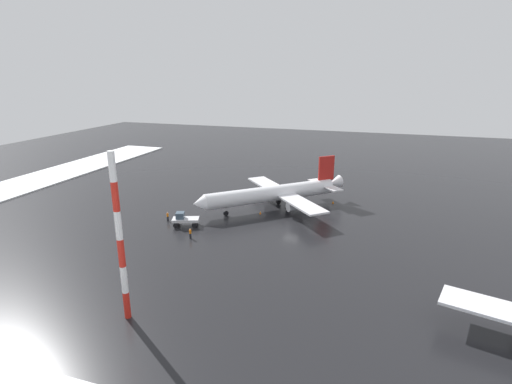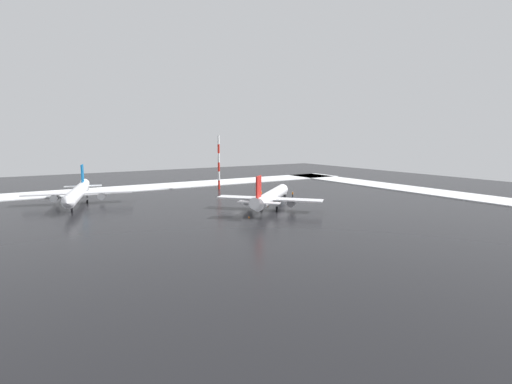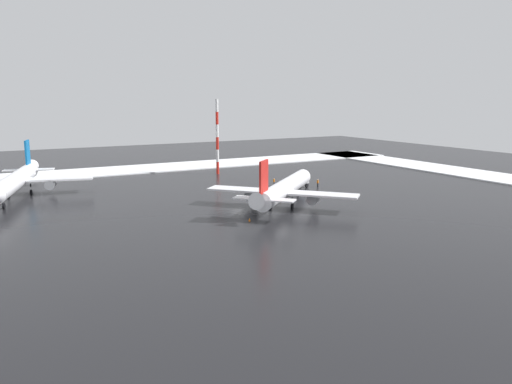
{
  "view_description": "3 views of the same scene",
  "coord_description": "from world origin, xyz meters",
  "px_view_note": "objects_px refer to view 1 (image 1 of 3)",
  "views": [
    {
      "loc": [
        14.14,
        -64.45,
        25.98
      ],
      "look_at": [
        -7.22,
        1.96,
        4.9
      ],
      "focal_mm": 28.0,
      "sensor_mm": 36.0,
      "label": 1
    },
    {
      "loc": [
        51.11,
        90.29,
        18.45
      ],
      "look_at": [
        -2.74,
        4.7,
        4.12
      ],
      "focal_mm": 28.0,
      "sensor_mm": 36.0,
      "label": 2
    },
    {
      "loc": [
        41.24,
        80.88,
        18.85
      ],
      "look_at": [
        -1.73,
        3.92,
        2.21
      ],
      "focal_mm": 35.0,
      "sensor_mm": 36.0,
      "label": 3
    }
  ],
  "objects_px": {
    "ground_crew_by_nose_gear": "(168,216)",
    "ground_crew_mid_apron": "(190,233)",
    "traffic_cone_near_nose": "(260,213)",
    "pushback_tug": "(184,219)",
    "antenna_mast": "(120,239)",
    "traffic_cone_mid_line": "(333,202)",
    "airplane_parked_starboard": "(275,193)"
  },
  "relations": [
    {
      "from": "airplane_parked_starboard",
      "to": "pushback_tug",
      "type": "height_order",
      "value": "airplane_parked_starboard"
    },
    {
      "from": "traffic_cone_mid_line",
      "to": "airplane_parked_starboard",
      "type": "bearing_deg",
      "value": -147.48
    },
    {
      "from": "traffic_cone_mid_line",
      "to": "ground_crew_by_nose_gear",
      "type": "bearing_deg",
      "value": -144.46
    },
    {
      "from": "ground_crew_by_nose_gear",
      "to": "traffic_cone_near_nose",
      "type": "distance_m",
      "value": 17.22
    },
    {
      "from": "pushback_tug",
      "to": "ground_crew_by_nose_gear",
      "type": "xyz_separation_m",
      "value": [
        -3.97,
        1.18,
        -0.31
      ]
    },
    {
      "from": "ground_crew_by_nose_gear",
      "to": "traffic_cone_mid_line",
      "type": "bearing_deg",
      "value": -62.69
    },
    {
      "from": "ground_crew_by_nose_gear",
      "to": "traffic_cone_mid_line",
      "type": "relative_size",
      "value": 3.11
    },
    {
      "from": "traffic_cone_near_nose",
      "to": "traffic_cone_mid_line",
      "type": "relative_size",
      "value": 1.0
    },
    {
      "from": "ground_crew_by_nose_gear",
      "to": "traffic_cone_near_nose",
      "type": "bearing_deg",
      "value": -67.88
    },
    {
      "from": "antenna_mast",
      "to": "ground_crew_by_nose_gear",
      "type": "bearing_deg",
      "value": 111.43
    },
    {
      "from": "ground_crew_by_nose_gear",
      "to": "ground_crew_mid_apron",
      "type": "height_order",
      "value": "same"
    },
    {
      "from": "ground_crew_mid_apron",
      "to": "traffic_cone_near_nose",
      "type": "bearing_deg",
      "value": -83.74
    },
    {
      "from": "airplane_parked_starboard",
      "to": "antenna_mast",
      "type": "relative_size",
      "value": 1.39
    },
    {
      "from": "pushback_tug",
      "to": "antenna_mast",
      "type": "distance_m",
      "value": 28.47
    },
    {
      "from": "airplane_parked_starboard",
      "to": "ground_crew_mid_apron",
      "type": "xyz_separation_m",
      "value": [
        -9.1,
        -18.49,
        -2.18
      ]
    },
    {
      "from": "pushback_tug",
      "to": "ground_crew_mid_apron",
      "type": "xyz_separation_m",
      "value": [
        3.5,
        -4.66,
        -0.31
      ]
    },
    {
      "from": "antenna_mast",
      "to": "traffic_cone_near_nose",
      "type": "bearing_deg",
      "value": 83.7
    },
    {
      "from": "antenna_mast",
      "to": "traffic_cone_mid_line",
      "type": "relative_size",
      "value": 33.86
    },
    {
      "from": "ground_crew_mid_apron",
      "to": "traffic_cone_mid_line",
      "type": "height_order",
      "value": "ground_crew_mid_apron"
    },
    {
      "from": "antenna_mast",
      "to": "traffic_cone_near_nose",
      "type": "height_order",
      "value": "antenna_mast"
    },
    {
      "from": "airplane_parked_starboard",
      "to": "ground_crew_mid_apron",
      "type": "distance_m",
      "value": 20.72
    },
    {
      "from": "pushback_tug",
      "to": "antenna_mast",
      "type": "xyz_separation_m",
      "value": [
        6.87,
        -26.44,
        8.03
      ]
    },
    {
      "from": "pushback_tug",
      "to": "airplane_parked_starboard",
      "type": "bearing_deg",
      "value": -151.74
    },
    {
      "from": "traffic_cone_mid_line",
      "to": "pushback_tug",
      "type": "bearing_deg",
      "value": -138.43
    },
    {
      "from": "airplane_parked_starboard",
      "to": "antenna_mast",
      "type": "height_order",
      "value": "antenna_mast"
    },
    {
      "from": "airplane_parked_starboard",
      "to": "ground_crew_by_nose_gear",
      "type": "bearing_deg",
      "value": -4.73
    },
    {
      "from": "antenna_mast",
      "to": "traffic_cone_mid_line",
      "type": "height_order",
      "value": "antenna_mast"
    },
    {
      "from": "ground_crew_mid_apron",
      "to": "pushback_tug",
      "type": "bearing_deg",
      "value": -19.89
    },
    {
      "from": "ground_crew_mid_apron",
      "to": "antenna_mast",
      "type": "height_order",
      "value": "antenna_mast"
    },
    {
      "from": "airplane_parked_starboard",
      "to": "pushback_tug",
      "type": "bearing_deg",
      "value": 5.56
    },
    {
      "from": "pushback_tug",
      "to": "traffic_cone_mid_line",
      "type": "bearing_deg",
      "value": -157.83
    },
    {
      "from": "ground_crew_by_nose_gear",
      "to": "antenna_mast",
      "type": "relative_size",
      "value": 0.09
    }
  ]
}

